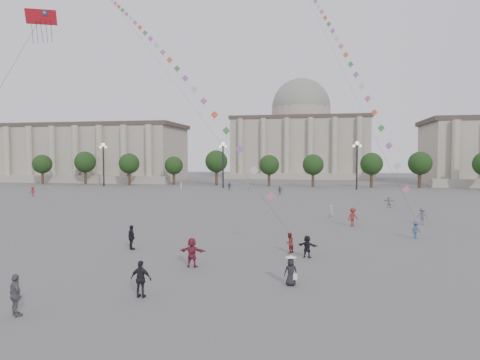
# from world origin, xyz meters

# --- Properties ---
(ground) EXTENTS (360.00, 360.00, 0.00)m
(ground) POSITION_xyz_m (0.00, 0.00, 0.00)
(ground) COLOR #5A5855
(ground) RESTS_ON ground
(hall_west) EXTENTS (84.00, 26.22, 17.20)m
(hall_west) POSITION_xyz_m (-75.00, 93.89, 8.43)
(hall_west) COLOR #A59E8A
(hall_west) RESTS_ON ground
(hall_central) EXTENTS (48.30, 34.30, 35.50)m
(hall_central) POSITION_xyz_m (0.00, 129.22, 14.23)
(hall_central) COLOR #A59E8A
(hall_central) RESTS_ON ground
(tree_row) EXTENTS (137.12, 5.12, 8.00)m
(tree_row) POSITION_xyz_m (0.00, 78.00, 5.39)
(tree_row) COLOR #392A1C
(tree_row) RESTS_ON ground
(lamp_post_far_west) EXTENTS (2.00, 0.90, 10.65)m
(lamp_post_far_west) POSITION_xyz_m (-45.00, 70.00, 7.35)
(lamp_post_far_west) COLOR #262628
(lamp_post_far_west) RESTS_ON ground
(lamp_post_mid_west) EXTENTS (2.00, 0.90, 10.65)m
(lamp_post_mid_west) POSITION_xyz_m (-15.00, 70.00, 7.35)
(lamp_post_mid_west) COLOR #262628
(lamp_post_mid_west) RESTS_ON ground
(lamp_post_mid_east) EXTENTS (2.00, 0.90, 10.65)m
(lamp_post_mid_east) POSITION_xyz_m (15.00, 70.00, 7.35)
(lamp_post_mid_east) COLOR #262628
(lamp_post_mid_east) RESTS_ON ground
(person_crowd_0) EXTENTS (1.12, 0.96, 1.80)m
(person_crowd_0) POSITION_xyz_m (-12.07, 63.19, 0.90)
(person_crowd_0) COLOR #364C7A
(person_crowd_0) RESTS_ON ground
(person_crowd_2) EXTENTS (1.24, 1.35, 1.82)m
(person_crowd_2) POSITION_xyz_m (-43.87, 42.17, 0.91)
(person_crowd_2) COLOR maroon
(person_crowd_2) RESTS_ON ground
(person_crowd_3) EXTENTS (1.53, 0.90, 1.57)m
(person_crowd_3) POSITION_xyz_m (6.36, 3.69, 0.79)
(person_crowd_3) COLOR black
(person_crowd_3) RESTS_ON ground
(person_crowd_4) EXTENTS (1.19, 1.86, 1.91)m
(person_crowd_4) POSITION_xyz_m (-7.68, 61.72, 0.96)
(person_crowd_4) COLOR silver
(person_crowd_4) RESTS_ON ground
(person_crowd_6) EXTENTS (1.32, 1.08, 1.78)m
(person_crowd_6) POSITION_xyz_m (17.82, 21.13, 0.89)
(person_crowd_6) COLOR slate
(person_crowd_6) RESTS_ON ground
(person_crowd_7) EXTENTS (1.64, 1.09, 1.69)m
(person_crowd_7) POSITION_xyz_m (16.77, 36.42, 0.85)
(person_crowd_7) COLOR #B0AFAC
(person_crowd_7) RESTS_ON ground
(person_crowd_8) EXTENTS (1.43, 1.31, 1.93)m
(person_crowd_8) POSITION_xyz_m (10.53, 18.49, 0.96)
(person_crowd_8) COLOR maroon
(person_crowd_8) RESTS_ON ground
(person_crowd_10) EXTENTS (0.46, 0.67, 1.78)m
(person_crowd_10) POSITION_xyz_m (-22.19, 61.21, 0.89)
(person_crowd_10) COLOR silver
(person_crowd_10) RESTS_ON ground
(person_crowd_12) EXTENTS (1.50, 0.98, 1.55)m
(person_crowd_12) POSITION_xyz_m (-0.40, 55.04, 0.77)
(person_crowd_12) COLOR slate
(person_crowd_12) RESTS_ON ground
(person_crowd_13) EXTENTS (0.61, 0.69, 1.58)m
(person_crowd_13) POSITION_xyz_m (8.49, 23.34, 0.79)
(person_crowd_13) COLOR #BABAB6
(person_crowd_13) RESTS_ON ground
(tourist_1) EXTENTS (1.12, 1.10, 1.89)m
(tourist_1) POSITION_xyz_m (-6.93, 3.83, 0.94)
(tourist_1) COLOR black
(tourist_1) RESTS_ON ground
(tourist_2) EXTENTS (1.77, 0.61, 1.89)m
(tourist_2) POSITION_xyz_m (-0.84, -0.30, 0.95)
(tourist_2) COLOR maroon
(tourist_2) RESTS_ON ground
(tourist_3) EXTENTS (1.19, 0.98, 1.90)m
(tourist_3) POSITION_xyz_m (-5.98, -10.00, 0.95)
(tourist_3) COLOR #5B5A5F
(tourist_3) RESTS_ON ground
(tourist_4) EXTENTS (1.11, 0.49, 1.88)m
(tourist_4) POSITION_xyz_m (-1.58, -6.57, 0.94)
(tourist_4) COLOR black
(tourist_4) RESTS_ON ground
(kite_flyer_0) EXTENTS (0.85, 0.92, 1.52)m
(kite_flyer_0) POSITION_xyz_m (5.02, 4.92, 0.76)
(kite_flyer_0) COLOR maroon
(kite_flyer_0) RESTS_ON ground
(kite_flyer_1) EXTENTS (1.14, 1.08, 1.55)m
(kite_flyer_1) POSITION_xyz_m (15.42, 12.57, 0.78)
(kite_flyer_1) COLOR #37567D
(kite_flyer_1) RESTS_ON ground
(hat_person) EXTENTS (0.82, 0.62, 1.69)m
(hat_person) POSITION_xyz_m (5.69, -3.13, 0.82)
(hat_person) COLOR black
(hat_person) RESTS_ON ground
(dragon_kite) EXTENTS (5.16, 2.41, 18.25)m
(dragon_kite) POSITION_xyz_m (-13.59, 2.82, 16.76)
(dragon_kite) COLOR #B5131D
(dragon_kite) RESTS_ON ground
(kite_train_west) EXTENTS (34.81, 40.99, 65.37)m
(kite_train_west) POSITION_xyz_m (-13.56, 27.14, 20.65)
(kite_train_west) COLOR #3F3F3F
(kite_train_west) RESTS_ON ground
(kite_train_mid) EXTENTS (14.73, 49.21, 69.33)m
(kite_train_mid) POSITION_xyz_m (7.94, 38.79, 26.39)
(kite_train_mid) COLOR #3F3F3F
(kite_train_mid) RESTS_ON ground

